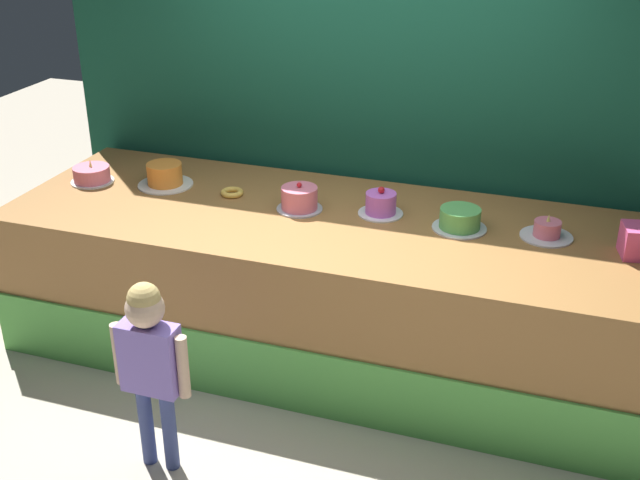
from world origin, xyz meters
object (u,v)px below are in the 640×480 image
object	(u,v)px
child_figure	(150,352)
pink_box	(640,241)
cake_far_left	(92,175)
donut	(232,193)
cake_left	(165,175)
cake_right	(460,219)
cake_center_left	(299,199)
cake_far_right	(547,231)
cake_center_right	(381,204)

from	to	relation	value
child_figure	pink_box	world-z (taller)	pink_box
cake_far_left	donut	bearing A→B (deg)	5.28
cake_left	cake_right	xyz separation A→B (m)	(1.93, -0.06, -0.01)
donut	cake_left	size ratio (longest dim) A/B	0.40
pink_box	cake_center_left	xyz separation A→B (m)	(-1.93, -0.00, -0.02)
child_figure	donut	bearing A→B (deg)	98.33
child_figure	cake_far_left	distance (m)	1.81
child_figure	cake_far_left	size ratio (longest dim) A/B	3.80
cake_left	donut	bearing A→B (deg)	-1.98
cake_far_right	child_figure	bearing A→B (deg)	-139.92
pink_box	cake_right	world-z (taller)	pink_box
cake_center_right	cake_right	bearing A→B (deg)	-6.61
cake_far_right	cake_left	bearing A→B (deg)	179.68
cake_right	cake_left	bearing A→B (deg)	178.28
cake_center_left	donut	bearing A→B (deg)	170.90
pink_box	cake_far_right	distance (m)	0.49
cake_left	cake_far_right	size ratio (longest dim) A/B	1.22
pink_box	cake_right	size ratio (longest dim) A/B	0.61
cake_far_left	cake_left	world-z (taller)	cake_far_left
pink_box	donut	distance (m)	2.41
cake_far_left	cake_left	distance (m)	0.49
child_figure	cake_far_right	xyz separation A→B (m)	(1.72, 1.44, 0.27)
pink_box	cake_left	xyz separation A→B (m)	(-2.89, 0.09, -0.02)
cake_far_left	cake_center_left	bearing A→B (deg)	0.47
pink_box	donut	size ratio (longest dim) A/B	1.31
cake_left	child_figure	bearing A→B (deg)	-64.57
cake_right	cake_far_right	bearing A→B (deg)	5.27
child_figure	cake_center_right	distance (m)	1.66
cake_left	cake_far_right	world-z (taller)	cake_left
child_figure	cake_far_right	distance (m)	2.26
cake_far_left	cake_far_right	xyz separation A→B (m)	(2.89, 0.09, -0.01)
donut	cake_far_right	size ratio (longest dim) A/B	0.49
cake_left	cake_center_left	bearing A→B (deg)	-5.56
child_figure	cake_right	bearing A→B (deg)	48.59
cake_left	cake_center_right	bearing A→B (deg)	-0.08
cake_center_left	cake_far_right	world-z (taller)	cake_center_left
child_figure	donut	xyz separation A→B (m)	(-0.21, 1.44, 0.25)
donut	cake_right	distance (m)	1.45
child_figure	pink_box	xyz separation A→B (m)	(2.20, 1.37, 0.31)
pink_box	cake_far_left	bearing A→B (deg)	-179.75
donut	cake_far_left	world-z (taller)	cake_far_left
cake_far_left	cake_right	xyz separation A→B (m)	(2.41, 0.05, 0.01)
donut	cake_center_left	world-z (taller)	cake_center_left
cake_far_left	cake_left	size ratio (longest dim) A/B	0.78
cake_center_right	cake_far_right	size ratio (longest dim) A/B	0.92
cake_left	cake_far_left	bearing A→B (deg)	-167.63
pink_box	cake_center_right	size ratio (longest dim) A/B	0.70
pink_box	donut	bearing A→B (deg)	178.23
cake_center_left	cake_far_right	bearing A→B (deg)	3.19
child_figure	cake_far_right	world-z (taller)	child_figure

